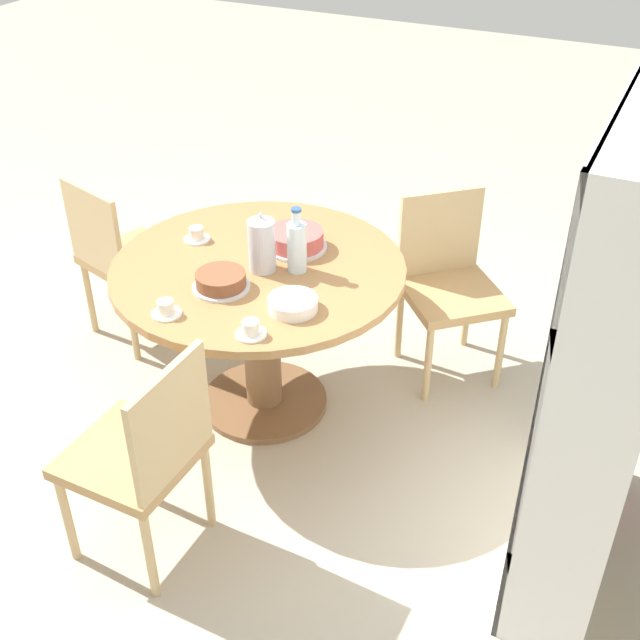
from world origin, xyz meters
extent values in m
plane|color=#B2A893|center=(0.00, 0.00, 0.00)|extent=(14.00, 14.00, 0.00)
cylinder|color=brown|center=(0.00, 0.00, 0.01)|extent=(0.57, 0.57, 0.03)
cylinder|color=brown|center=(0.00, 0.00, 0.36)|extent=(0.16, 0.16, 0.67)
cylinder|color=#9E7042|center=(0.00, 0.00, 0.72)|extent=(1.22, 1.22, 0.04)
cylinder|color=tan|center=(-0.35, 0.66, 0.20)|extent=(0.03, 0.03, 0.41)
cylinder|color=tan|center=(-0.59, 0.92, 0.20)|extent=(0.03, 0.03, 0.41)
cylinder|color=tan|center=(-0.62, 0.41, 0.20)|extent=(0.03, 0.03, 0.41)
cylinder|color=tan|center=(-0.86, 0.68, 0.20)|extent=(0.03, 0.03, 0.41)
cube|color=tan|center=(-0.60, 0.67, 0.43)|extent=(0.59, 0.59, 0.04)
cube|color=tan|center=(-0.75, 0.54, 0.66)|extent=(0.29, 0.31, 0.41)
cylinder|color=tan|center=(-0.38, -0.64, 0.20)|extent=(0.03, 0.03, 0.41)
cylinder|color=tan|center=(-0.48, -0.99, 0.20)|extent=(0.03, 0.03, 0.41)
cylinder|color=tan|center=(-0.03, -0.74, 0.20)|extent=(0.03, 0.03, 0.41)
cylinder|color=tan|center=(-0.13, -1.09, 0.20)|extent=(0.03, 0.03, 0.41)
cube|color=tan|center=(-0.25, -0.86, 0.43)|extent=(0.52, 0.52, 0.04)
cube|color=tan|center=(-0.06, -0.92, 0.66)|extent=(0.14, 0.39, 0.41)
cylinder|color=tan|center=(0.72, -0.19, 0.20)|extent=(0.03, 0.03, 0.41)
cylinder|color=tan|center=(1.08, -0.19, 0.20)|extent=(0.03, 0.03, 0.41)
cylinder|color=tan|center=(0.72, 0.17, 0.20)|extent=(0.03, 0.03, 0.41)
cylinder|color=tan|center=(1.08, 0.17, 0.20)|extent=(0.03, 0.03, 0.41)
cube|color=tan|center=(0.90, -0.01, 0.43)|extent=(0.43, 0.43, 0.04)
cube|color=tan|center=(0.90, 0.18, 0.66)|extent=(0.40, 0.03, 0.41)
cube|color=silver|center=(0.71, 1.42, 0.83)|extent=(0.04, 0.28, 1.67)
cube|color=silver|center=(-0.25, 1.42, 0.83)|extent=(0.04, 0.28, 1.67)
cube|color=silver|center=(0.23, 1.29, 0.83)|extent=(1.00, 0.02, 1.67)
cube|color=silver|center=(0.23, 1.42, 0.02)|extent=(0.92, 0.27, 0.04)
cube|color=silver|center=(0.23, 1.42, 0.33)|extent=(0.92, 0.27, 0.04)
cube|color=silver|center=(0.23, 1.42, 0.67)|extent=(0.92, 0.27, 0.04)
cube|color=silver|center=(0.23, 1.42, 1.00)|extent=(0.92, 0.27, 0.04)
cube|color=gold|center=(0.51, 1.40, 0.14)|extent=(0.37, 0.21, 0.21)
cube|color=#B72D28|center=(-0.05, 1.40, 0.15)|extent=(0.37, 0.21, 0.23)
cube|color=#B72D28|center=(0.51, 1.40, 0.46)|extent=(0.38, 0.21, 0.23)
cube|color=#234793|center=(-0.04, 1.40, 0.49)|extent=(0.38, 0.21, 0.27)
cube|color=gold|center=(0.50, 1.40, 0.81)|extent=(0.38, 0.21, 0.26)
cube|color=#B72D28|center=(-0.04, 1.40, 0.81)|extent=(0.38, 0.21, 0.25)
cube|color=teal|center=(0.51, 1.40, 1.13)|extent=(0.38, 0.21, 0.22)
cube|color=teal|center=(-0.04, 1.40, 1.14)|extent=(0.38, 0.21, 0.24)
cube|color=#234793|center=(0.51, 1.40, 1.46)|extent=(0.38, 0.21, 0.22)
cylinder|color=silver|center=(0.02, 0.03, 0.84)|extent=(0.11, 0.11, 0.22)
cone|color=silver|center=(0.02, 0.03, 0.96)|extent=(0.10, 0.10, 0.02)
sphere|color=silver|center=(0.02, 0.03, 0.98)|extent=(0.02, 0.02, 0.02)
cylinder|color=silver|center=(-0.03, 0.16, 0.84)|extent=(0.08, 0.08, 0.21)
cylinder|color=silver|center=(-0.03, 0.16, 0.97)|extent=(0.04, 0.04, 0.06)
cylinder|color=#2D5184|center=(-0.03, 0.16, 1.01)|extent=(0.04, 0.04, 0.01)
cylinder|color=silver|center=(-0.20, 0.07, 0.74)|extent=(0.27, 0.27, 0.01)
cylinder|color=#C65651|center=(-0.20, 0.07, 0.78)|extent=(0.24, 0.24, 0.07)
cylinder|color=silver|center=(0.22, -0.04, 0.74)|extent=(0.23, 0.23, 0.01)
cylinder|color=brown|center=(0.22, -0.04, 0.77)|extent=(0.20, 0.20, 0.06)
cylinder|color=white|center=(-0.08, -0.35, 0.74)|extent=(0.11, 0.11, 0.01)
cylinder|color=silver|center=(-0.08, -0.35, 0.77)|extent=(0.06, 0.06, 0.05)
cylinder|color=white|center=(0.47, -0.12, 0.74)|extent=(0.11, 0.11, 0.01)
cylinder|color=silver|center=(0.47, -0.12, 0.77)|extent=(0.06, 0.06, 0.05)
cylinder|color=white|center=(0.45, 0.23, 0.74)|extent=(0.11, 0.11, 0.01)
cylinder|color=silver|center=(0.45, 0.23, 0.77)|extent=(0.06, 0.06, 0.05)
cylinder|color=white|center=(0.24, 0.28, 0.74)|extent=(0.19, 0.19, 0.01)
cylinder|color=white|center=(0.24, 0.28, 0.75)|extent=(0.19, 0.19, 0.01)
cylinder|color=white|center=(0.24, 0.28, 0.76)|extent=(0.19, 0.19, 0.01)
cylinder|color=white|center=(0.24, 0.28, 0.77)|extent=(0.19, 0.19, 0.01)
cylinder|color=white|center=(0.24, 0.28, 0.78)|extent=(0.19, 0.19, 0.01)
camera|label=1|loc=(2.47, 1.48, 2.38)|focal=45.00mm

